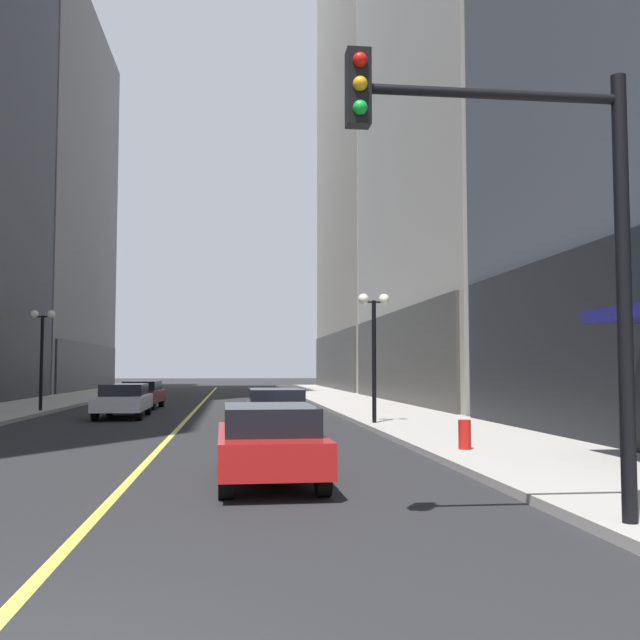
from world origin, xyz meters
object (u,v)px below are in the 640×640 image
at_px(car_white, 124,399).
at_px(fire_hydrant_right, 465,438).
at_px(car_red, 269,440).
at_px(car_maroon, 142,394).
at_px(traffic_light_near_right, 538,217).
at_px(street_lamp_left_far, 42,337).
at_px(street_lamp_right_mid, 374,329).
at_px(car_black, 276,408).

xyz_separation_m(car_white, fire_hydrant_right, (9.44, -13.79, -0.32)).
height_order(car_red, car_maroon, same).
height_order(traffic_light_near_right, fire_hydrant_right, traffic_light_near_right).
distance_m(car_red, fire_hydrant_right, 5.58).
bearing_deg(car_red, fire_hydrant_right, 35.97).
bearing_deg(traffic_light_near_right, street_lamp_left_far, 115.79).
relative_size(car_white, street_lamp_right_mid, 1.06).
bearing_deg(car_black, fire_hydrant_right, -59.86).
bearing_deg(fire_hydrant_right, car_maroon, 115.17).
bearing_deg(car_red, car_maroon, 102.04).
bearing_deg(car_black, street_lamp_left_far, 133.61).
bearing_deg(street_lamp_left_far, car_maroon, 44.99).
bearing_deg(fire_hydrant_right, street_lamp_left_far, 128.79).
height_order(street_lamp_left_far, fire_hydrant_right, street_lamp_left_far).
bearing_deg(fire_hydrant_right, car_white, 124.41).
height_order(car_black, traffic_light_near_right, traffic_light_near_right).
distance_m(street_lamp_right_mid, fire_hydrant_right, 8.55).
distance_m(traffic_light_near_right, fire_hydrant_right, 8.59).
distance_m(street_lamp_left_far, fire_hydrant_right, 21.42).
distance_m(car_white, street_lamp_left_far, 5.38).
bearing_deg(street_lamp_right_mid, car_red, -109.52).
relative_size(car_red, street_lamp_right_mid, 1.01).
distance_m(car_white, street_lamp_right_mid, 10.93).
relative_size(car_white, car_maroon, 1.11).
distance_m(street_lamp_left_far, street_lamp_right_mid, 15.37).
relative_size(car_white, traffic_light_near_right, 0.83).
xyz_separation_m(car_maroon, street_lamp_left_far, (-3.76, -3.76, 2.54)).
distance_m(car_black, car_white, 9.09).
height_order(car_white, car_maroon, same).
height_order(car_black, street_lamp_right_mid, street_lamp_right_mid).
distance_m(car_maroon, traffic_light_near_right, 29.34).
bearing_deg(car_black, street_lamp_right_mid, 22.94).
bearing_deg(street_lamp_left_far, car_white, -35.60).
bearing_deg(car_white, car_maroon, 90.85).
distance_m(car_red, traffic_light_near_right, 6.17).
height_order(car_maroon, traffic_light_near_right, traffic_light_near_right).
bearing_deg(car_red, car_white, 106.12).
bearing_deg(car_black, car_red, -93.85).
xyz_separation_m(car_maroon, fire_hydrant_right, (9.54, -20.31, -0.32)).
height_order(traffic_light_near_right, street_lamp_left_far, traffic_light_near_right).
distance_m(traffic_light_near_right, street_lamp_right_mid, 15.85).
distance_m(car_red, car_white, 17.76).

